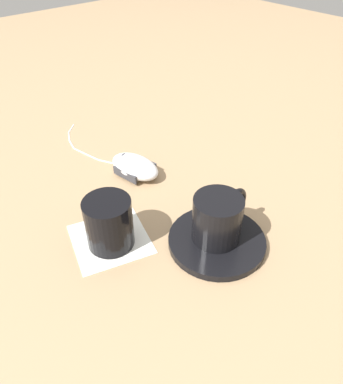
% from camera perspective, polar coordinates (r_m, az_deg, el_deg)
% --- Properties ---
extents(ground_plane, '(3.00, 3.00, 0.00)m').
position_cam_1_polar(ground_plane, '(0.65, -2.89, -3.58)').
color(ground_plane, '#9E7F5B').
extents(saucer, '(0.15, 0.15, 0.01)m').
position_cam_1_polar(saucer, '(0.60, 6.90, -7.41)').
color(saucer, black).
rests_on(saucer, ground).
extents(coffee_cup, '(0.08, 0.11, 0.07)m').
position_cam_1_polar(coffee_cup, '(0.58, 7.14, -3.92)').
color(coffee_cup, black).
rests_on(coffee_cup, saucer).
extents(computer_mouse, '(0.12, 0.08, 0.04)m').
position_cam_1_polar(computer_mouse, '(0.74, -5.60, 3.89)').
color(computer_mouse, silver).
rests_on(computer_mouse, ground).
extents(mouse_cable, '(0.21, 0.06, 0.00)m').
position_cam_1_polar(mouse_cable, '(0.86, -13.56, 6.90)').
color(mouse_cable, white).
rests_on(mouse_cable, ground).
extents(napkin_under_glass, '(0.15, 0.15, 0.00)m').
position_cam_1_polar(napkin_under_glass, '(0.62, -9.11, -7.25)').
color(napkin_under_glass, silver).
rests_on(napkin_under_glass, ground).
extents(drinking_glass, '(0.07, 0.07, 0.08)m').
position_cam_1_polar(drinking_glass, '(0.58, -9.51, -4.66)').
color(drinking_glass, black).
rests_on(drinking_glass, napkin_under_glass).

